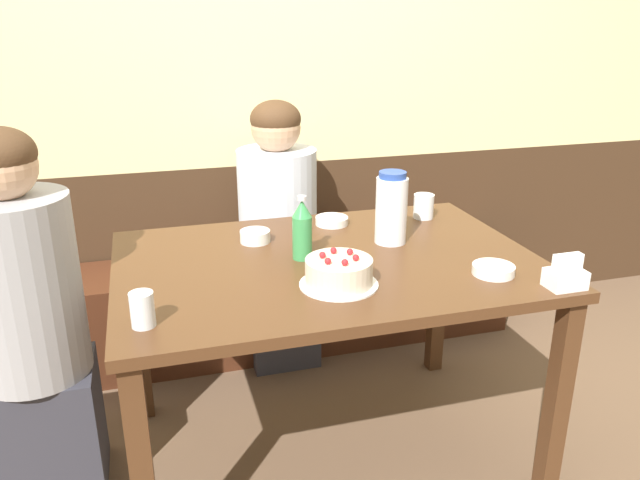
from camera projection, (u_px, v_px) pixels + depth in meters
ground_plane at (327, 450)px, 2.32m from camera, size 12.00×12.00×0.00m
back_wall at (261, 78)px, 2.84m from camera, size 4.80×0.04×2.50m
bench_seat at (277, 302)px, 2.99m from camera, size 2.29×0.38×0.45m
dining_table at (328, 284)px, 2.09m from camera, size 1.37×0.94×0.77m
birthday_cake at (339, 273)px, 1.84m from camera, size 0.24×0.24×0.10m
water_pitcher at (391, 208)px, 2.16m from camera, size 0.11×0.11×0.25m
soju_bottle at (302, 229)px, 2.03m from camera, size 0.07×0.07×0.21m
napkin_holder at (566, 275)px, 1.83m from camera, size 0.11×0.08×0.11m
bowl_soup_white at (255, 236)px, 2.20m from camera, size 0.11×0.11×0.04m
bowl_rice_small at (493, 270)px, 1.93m from camera, size 0.13×0.13×0.03m
bowl_side_dish at (332, 221)px, 2.38m from camera, size 0.13×0.13×0.03m
glass_water_tall at (142, 309)px, 1.60m from camera, size 0.06×0.06×0.09m
glass_tumbler_short at (424, 206)px, 2.45m from camera, size 0.08×0.08×0.09m
person_teal_shirt at (278, 238)px, 2.78m from camera, size 0.34×0.34×1.19m
person_pale_blue_shirt at (30, 328)px, 1.95m from camera, size 0.35×0.35×1.24m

